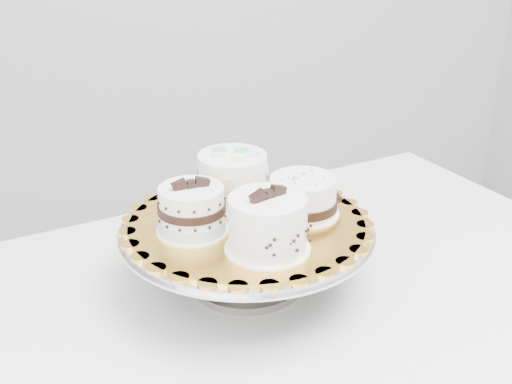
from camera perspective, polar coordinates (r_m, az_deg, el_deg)
name	(u,v)px	position (r m, az deg, el deg)	size (l,w,h in m)	color
table	(286,338)	(1.04, 2.69, -12.86)	(1.21, 0.87, 0.75)	white
cake_stand	(247,243)	(0.98, -0.81, -4.57)	(0.38, 0.38, 0.10)	gray
cake_board	(247,223)	(0.96, -0.83, -2.73)	(0.35, 0.35, 0.01)	gold
cake_swirl	(268,225)	(0.87, 1.05, -2.97)	(0.13, 0.13, 0.09)	white
cake_banded	(192,211)	(0.93, -5.72, -1.69)	(0.11, 0.11, 0.09)	white
cake_dots	(233,178)	(1.01, -2.10, 1.28)	(0.14, 0.14, 0.08)	white
cake_ribbon	(303,197)	(0.98, 4.23, -0.42)	(0.12, 0.12, 0.06)	white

